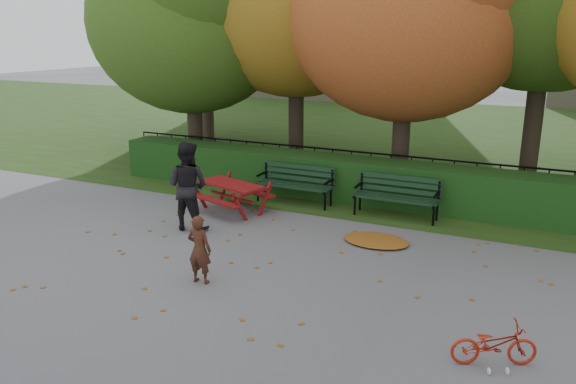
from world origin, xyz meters
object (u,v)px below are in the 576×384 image
at_px(bench_left, 296,181).
at_px(bench_right, 397,193).
at_px(bicycle, 494,344).
at_px(tree_a, 194,7).
at_px(adult, 187,186).
at_px(picnic_table, 231,190).
at_px(child, 199,249).

relative_size(bench_left, bench_right, 1.00).
bearing_deg(bench_right, bench_left, 180.00).
bearing_deg(bicycle, bench_right, 2.13).
xyz_separation_m(tree_a, adult, (2.69, -4.44, -3.62)).
xyz_separation_m(tree_a, bench_right, (6.29, -1.88, -4.00)).
bearing_deg(picnic_table, bench_right, 36.85).
bearing_deg(child, adult, -53.45).
relative_size(bench_right, child, 1.61).
bearing_deg(child, tree_a, -58.56).
bearing_deg(bench_right, picnic_table, -160.05).
xyz_separation_m(child, bicycle, (4.47, -0.43, -0.29)).
bearing_deg(bench_left, adult, -115.11).
bearing_deg(bicycle, picnic_table, 32.81).
distance_m(bench_right, bicycle, 5.64).
height_order(bench_right, child, child).
height_order(adult, bicycle, adult).
bearing_deg(bench_right, adult, -144.54).
bearing_deg(bicycle, child, 60.08).
bearing_deg(picnic_table, bicycle, -15.89).
height_order(tree_a, bench_right, tree_a).
bearing_deg(bench_left, picnic_table, -128.92).
distance_m(bench_right, adult, 4.44).
distance_m(tree_a, adult, 6.33).
bearing_deg(bicycle, bench_left, 19.89).
bearing_deg(bench_right, tree_a, 163.39).
bearing_deg(picnic_table, adult, -81.93).
xyz_separation_m(tree_a, child, (4.33, -6.49, -3.96)).
bearing_deg(tree_a, bench_left, -25.76).
bearing_deg(bench_left, tree_a, 154.24).
bearing_deg(child, bicycle, 172.18).
distance_m(tree_a, child, 8.75).
relative_size(tree_a, picnic_table, 4.10).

